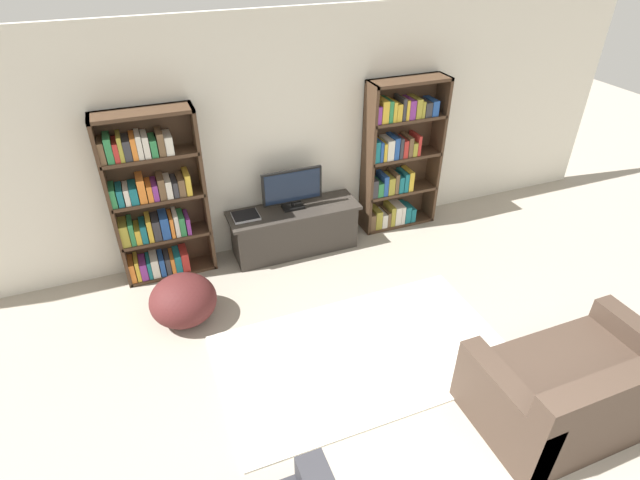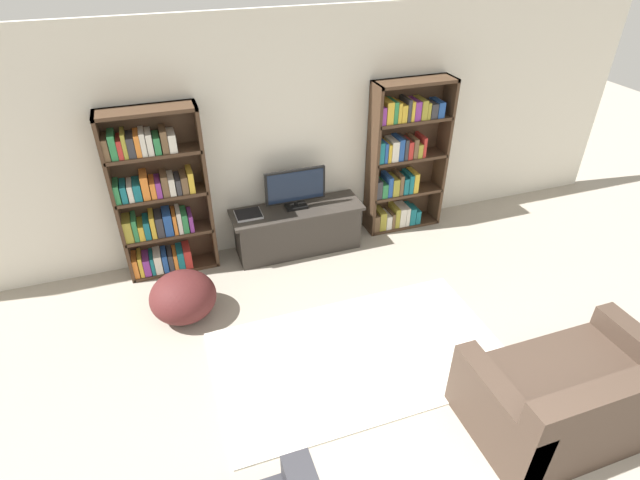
# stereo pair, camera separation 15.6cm
# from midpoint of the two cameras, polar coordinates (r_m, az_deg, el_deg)

# --- Properties ---
(wall_back) EXTENTS (8.80, 0.06, 2.60)m
(wall_back) POSITION_cam_midpoint_polar(r_m,az_deg,el_deg) (5.56, -5.65, 11.60)
(wall_back) COLOR silver
(wall_back) RESTS_ON ground_plane
(bookshelf_left) EXTENTS (0.95, 0.30, 1.83)m
(bookshelf_left) POSITION_cam_midpoint_polar(r_m,az_deg,el_deg) (5.40, -19.17, 4.19)
(bookshelf_left) COLOR #422D1E
(bookshelf_left) RESTS_ON ground_plane
(bookshelf_right) EXTENTS (0.95, 0.30, 1.83)m
(bookshelf_right) POSITION_cam_midpoint_polar(r_m,az_deg,el_deg) (6.07, 8.08, 9.22)
(bookshelf_right) COLOR #422D1E
(bookshelf_right) RESTS_ON ground_plane
(tv_stand) EXTENTS (1.50, 0.48, 0.55)m
(tv_stand) POSITION_cam_midpoint_polar(r_m,az_deg,el_deg) (5.78, -3.71, 1.21)
(tv_stand) COLOR #332D28
(tv_stand) RESTS_ON ground_plane
(television) EXTENTS (0.69, 0.16, 0.47)m
(television) POSITION_cam_midpoint_polar(r_m,az_deg,el_deg) (5.55, -4.01, 5.90)
(television) COLOR black
(television) RESTS_ON tv_stand
(laptop) EXTENTS (0.29, 0.25, 0.03)m
(laptop) POSITION_cam_midpoint_polar(r_m,az_deg,el_deg) (5.55, -9.30, 2.73)
(laptop) COLOR #B7B7BC
(laptop) RESTS_ON tv_stand
(area_rug) EXTENTS (2.58, 1.47, 0.02)m
(area_rug) POSITION_cam_midpoint_polar(r_m,az_deg,el_deg) (4.64, 3.98, -12.86)
(area_rug) COLOR beige
(area_rug) RESTS_ON ground_plane
(couch_right_sofa) EXTENTS (1.53, 0.92, 0.83)m
(couch_right_sofa) POSITION_cam_midpoint_polar(r_m,az_deg,el_deg) (4.43, 26.29, -15.07)
(couch_right_sofa) COLOR #423328
(couch_right_sofa) RESTS_ON ground_plane
(beanbag_ottoman) EXTENTS (0.64, 0.64, 0.47)m
(beanbag_ottoman) POSITION_cam_midpoint_polar(r_m,az_deg,el_deg) (5.02, -16.24, -6.63)
(beanbag_ottoman) COLOR #4C1E1E
(beanbag_ottoman) RESTS_ON ground_plane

